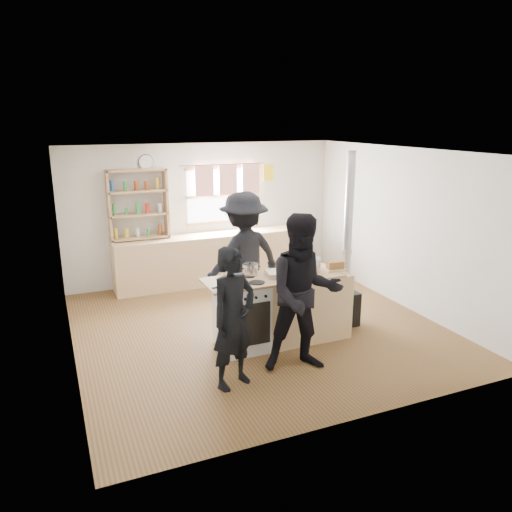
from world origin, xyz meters
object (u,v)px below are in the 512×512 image
flue_heater (345,282)px  person_near_left (233,318)px  thermos (240,223)px  cooking_island (283,308)px  stockpot_counter (310,265)px  person_far (244,257)px  bread_board (335,266)px  skillet_greens (237,284)px  stockpot_stove (250,269)px  roast_tray (279,273)px  person_near_right (304,294)px

flue_heater → person_near_left: 2.31m
thermos → cooking_island: thermos is taller
stockpot_counter → person_far: 1.10m
stockpot_counter → bread_board: (0.35, -0.07, -0.04)m
skillet_greens → cooking_island: bearing=12.7°
bread_board → person_near_left: bearing=-156.4°
stockpot_stove → flue_heater: size_ratio=0.08×
bread_board → person_near_left: (-1.76, -0.77, -0.18)m
stockpot_stove → person_far: bearing=74.6°
roast_tray → thermos: bearing=79.3°
thermos → stockpot_stove: bearing=-108.3°
bread_board → person_near_left: person_near_left is taller
person_near_right → flue_heater: bearing=52.2°
stockpot_counter → stockpot_stove: bearing=167.7°
thermos → person_near_right: person_near_right is taller
stockpot_counter → cooking_island: bearing=-178.8°
person_near_left → person_far: size_ratio=0.84×
cooking_island → stockpot_stove: size_ratio=9.28×
stockpot_stove → bread_board: bearing=-11.8°
roast_tray → person_near_left: (-0.94, -0.82, -0.16)m
thermos → bread_board: (0.29, -2.83, -0.08)m
person_near_right → bread_board: bearing=53.7°
thermos → skillet_greens: 3.16m
cooking_island → bread_board: bearing=-4.4°
stockpot_counter → flue_heater: 0.79m
cooking_island → skillet_greens: size_ratio=6.12×
bread_board → flue_heater: 0.51m
flue_heater → person_near_right: 1.55m
cooking_island → flue_heater: size_ratio=0.79×
thermos → person_near_left: (-1.47, -3.60, -0.26)m
stockpot_stove → roast_tray: bearing=-30.1°
thermos → person_far: (-0.65, -1.83, -0.10)m
cooking_island → person_far: size_ratio=1.03×
bread_board → person_far: (-0.94, 1.00, -0.02)m
cooking_island → flue_heater: flue_heater is taller
skillet_greens → roast_tray: roast_tray is taller
flue_heater → cooking_island: bearing=-171.3°
skillet_greens → roast_tray: bearing=13.4°
flue_heater → person_far: (-1.26, 0.78, 0.31)m
cooking_island → person_far: 1.08m
flue_heater → person_far: bearing=148.5°
stockpot_stove → person_far: size_ratio=0.11×
person_near_left → person_far: 1.96m
roast_tray → person_near_right: 0.77m
roast_tray → flue_heater: flue_heater is taller
flue_heater → roast_tray: bearing=-171.5°
thermos → roast_tray: thermos is taller
stockpot_counter → roast_tray: bearing=-178.0°
thermos → person_near_left: 3.90m
stockpot_stove → bread_board: (1.15, -0.24, -0.03)m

